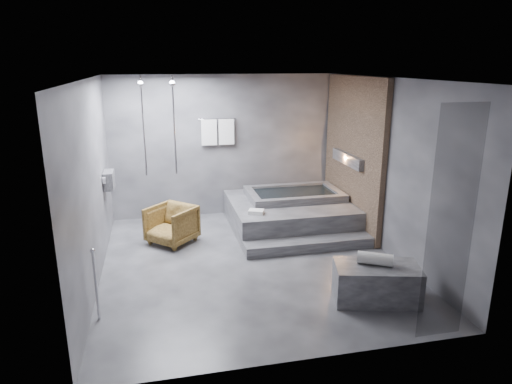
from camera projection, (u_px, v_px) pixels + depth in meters
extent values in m
plane|color=#2F2F31|center=(251.00, 262.00, 7.15)|extent=(5.00, 5.00, 0.00)
cube|color=#4E4E51|center=(250.00, 79.00, 6.38)|extent=(4.50, 5.00, 0.04)
cube|color=#39393E|center=(225.00, 146.00, 9.11)|extent=(4.50, 0.04, 2.80)
cube|color=#39393E|center=(304.00, 236.00, 4.42)|extent=(4.50, 0.04, 2.80)
cube|color=#39393E|center=(92.00, 184.00, 6.30)|extent=(0.04, 5.00, 2.80)
cube|color=#39393E|center=(389.00, 168.00, 7.23)|extent=(0.04, 5.00, 2.80)
cube|color=#9E7B5C|center=(353.00, 153.00, 8.39)|extent=(0.10, 2.40, 2.78)
cube|color=#FF9938|center=(349.00, 159.00, 8.41)|extent=(0.14, 1.20, 0.20)
cube|color=gray|center=(109.00, 180.00, 7.71)|extent=(0.16, 0.42, 0.30)
imported|color=beige|center=(109.00, 184.00, 7.63)|extent=(0.08, 0.08, 0.21)
imported|color=beige|center=(110.00, 183.00, 7.83)|extent=(0.07, 0.07, 0.15)
cylinder|color=silver|center=(174.00, 126.00, 8.34)|extent=(0.04, 0.04, 1.80)
cylinder|color=silver|center=(143.00, 127.00, 8.23)|extent=(0.04, 0.04, 1.80)
cylinder|color=silver|center=(217.00, 119.00, 8.87)|extent=(0.75, 0.02, 0.02)
cube|color=white|center=(209.00, 132.00, 8.89)|extent=(0.30, 0.06, 0.50)
cube|color=white|center=(226.00, 132.00, 8.96)|extent=(0.30, 0.06, 0.50)
cylinder|color=silver|center=(96.00, 286.00, 5.45)|extent=(0.04, 0.04, 0.90)
cube|color=black|center=(451.00, 227.00, 4.82)|extent=(0.55, 0.01, 2.60)
cube|color=#343436|center=(289.00, 213.00, 8.66)|extent=(2.20, 2.00, 0.50)
cube|color=#343436|center=(309.00, 245.00, 7.60)|extent=(2.20, 0.36, 0.18)
cube|color=#343437|center=(376.00, 283.00, 5.97)|extent=(1.20, 0.85, 0.49)
imported|color=#412C10|center=(172.00, 225.00, 7.85)|extent=(1.01, 1.01, 0.66)
cylinder|color=silver|center=(375.00, 259.00, 5.91)|extent=(0.47, 0.37, 0.16)
cube|color=silver|center=(256.00, 212.00, 7.86)|extent=(0.31, 0.27, 0.07)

